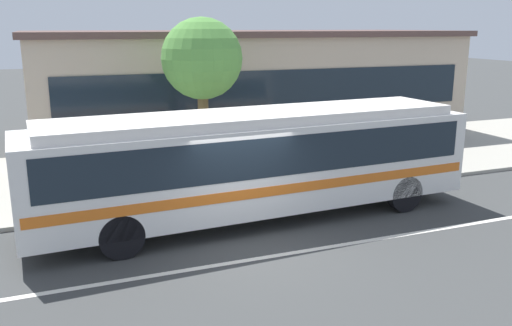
{
  "coord_description": "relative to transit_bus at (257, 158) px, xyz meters",
  "views": [
    {
      "loc": [
        -4.13,
        -11.0,
        4.9
      ],
      "look_at": [
        1.12,
        2.35,
        1.3
      ],
      "focal_mm": 38.27,
      "sensor_mm": 36.0,
      "label": 1
    }
  ],
  "objects": [
    {
      "name": "ground_plane",
      "position": [
        -0.84,
        -1.56,
        -1.64
      ],
      "size": [
        120.0,
        120.0,
        0.0
      ],
      "primitive_type": "plane",
      "color": "#3B3C3C"
    },
    {
      "name": "pedestrian_waiting_near_sign",
      "position": [
        0.77,
        2.7,
        -0.47
      ],
      "size": [
        0.48,
        0.48,
        1.79
      ],
      "color": "#352B33",
      "rests_on": "sidewalk_slab"
    },
    {
      "name": "street_tree_near_stop",
      "position": [
        -0.08,
        4.64,
        2.21
      ],
      "size": [
        2.62,
        2.62,
        5.09
      ],
      "color": "brown",
      "rests_on": "sidewalk_slab"
    },
    {
      "name": "transit_bus",
      "position": [
        0.0,
        0.0,
        0.0
      ],
      "size": [
        11.64,
        2.97,
        2.82
      ],
      "color": "silver",
      "rests_on": "ground_plane"
    },
    {
      "name": "sidewalk_slab",
      "position": [
        -0.84,
        5.35,
        -1.58
      ],
      "size": [
        60.0,
        8.0,
        0.12
      ],
      "primitive_type": "cube",
      "color": "#A09D91",
      "rests_on": "ground_plane"
    },
    {
      "name": "station_building",
      "position": [
        3.68,
        10.57,
        0.72
      ],
      "size": [
        18.72,
        7.73,
        4.72
      ],
      "color": "#B9A791",
      "rests_on": "ground_plane"
    },
    {
      "name": "pedestrian_walking_along_curb",
      "position": [
        1.65,
        2.54,
        -0.5
      ],
      "size": [
        0.39,
        0.39,
        1.75
      ],
      "color": "#665D53",
      "rests_on": "sidewalk_slab"
    },
    {
      "name": "lane_stripe_center",
      "position": [
        -0.84,
        -2.36,
        -1.64
      ],
      "size": [
        56.0,
        0.16,
        0.01
      ],
      "primitive_type": "cube",
      "color": "silver",
      "rests_on": "ground_plane"
    }
  ]
}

